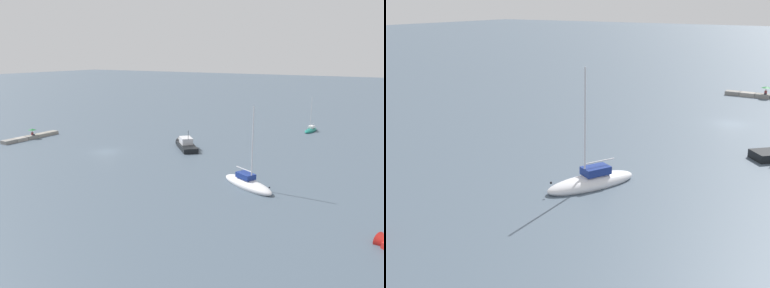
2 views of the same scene
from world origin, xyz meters
TOP-DOWN VIEW (x-y plane):
  - ground_plane at (0.00, 0.00)m, footprint 500.00×500.00m
  - seawall_pier at (0.00, -19.37)m, footprint 11.74×1.61m
  - person_seated_maroon_left at (-0.35, -19.30)m, footprint 0.43×0.63m
  - umbrella_open_green at (-0.34, -19.32)m, footprint 1.44×1.44m
  - sailboat_white_outer at (4.23, 27.20)m, footprint 5.88×8.45m

SIDE VIEW (x-z plane):
  - ground_plane at x=0.00m, z-range 0.00..0.00m
  - seawall_pier at x=0.00m, z-range 0.00..0.65m
  - sailboat_white_outer at x=4.23m, z-range -4.81..5.61m
  - person_seated_maroon_left at x=-0.35m, z-range 0.54..1.27m
  - umbrella_open_green at x=-0.34m, z-range 1.12..2.43m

